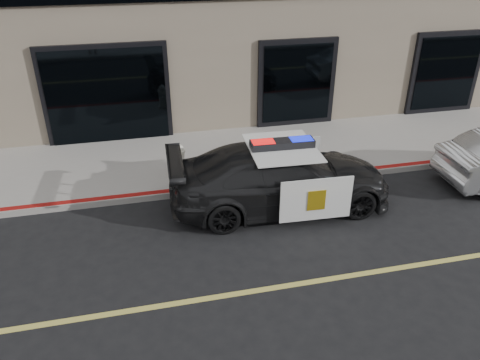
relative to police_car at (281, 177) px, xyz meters
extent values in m
plane|color=black|center=(-2.68, -2.64, -0.72)|extent=(120.00, 120.00, 0.00)
cube|color=gray|center=(-2.68, 2.61, -0.64)|extent=(60.00, 3.50, 0.15)
imported|color=black|center=(0.00, 0.00, -0.01)|extent=(2.40, 5.06, 1.42)
cube|color=white|center=(0.43, -1.04, -0.03)|extent=(1.52, 0.10, 0.95)
cube|color=white|center=(0.51, 1.00, -0.03)|extent=(1.52, 0.10, 0.95)
cube|color=white|center=(0.00, 0.00, 0.71)|extent=(1.49, 1.76, 0.02)
cube|color=gold|center=(0.43, -1.07, -0.03)|extent=(0.38, 0.03, 0.45)
cube|color=black|center=(0.00, 0.00, 0.80)|extent=(1.38, 0.41, 0.17)
cube|color=red|center=(-0.42, 0.02, 0.81)|extent=(0.49, 0.33, 0.15)
cube|color=#0C19CC|center=(0.41, -0.02, 0.81)|extent=(0.49, 0.33, 0.15)
cylinder|color=beige|center=(-2.04, 1.78, -0.53)|extent=(0.36, 0.36, 0.08)
cylinder|color=beige|center=(-2.04, 1.78, -0.24)|extent=(0.26, 0.26, 0.50)
cylinder|color=beige|center=(-2.04, 1.78, 0.03)|extent=(0.31, 0.31, 0.06)
sphere|color=beige|center=(-2.04, 1.78, 0.09)|extent=(0.23, 0.23, 0.23)
cylinder|color=beige|center=(-2.04, 1.78, 0.20)|extent=(0.07, 0.07, 0.07)
cylinder|color=beige|center=(-2.04, 1.95, -0.17)|extent=(0.13, 0.12, 0.13)
cylinder|color=beige|center=(-2.04, 1.61, -0.17)|extent=(0.13, 0.12, 0.13)
cylinder|color=beige|center=(-2.04, 1.58, -0.24)|extent=(0.17, 0.14, 0.17)
camera|label=1|loc=(-2.91, -8.62, 4.84)|focal=35.00mm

